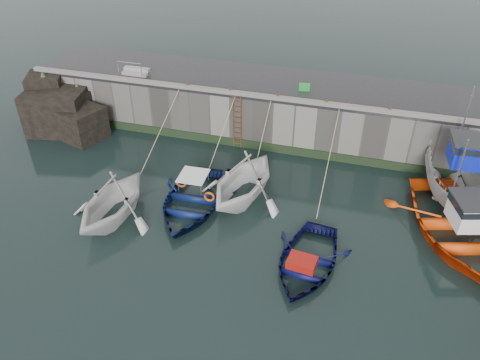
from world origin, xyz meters
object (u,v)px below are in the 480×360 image
(boat_near_white, at_px, (115,217))
(bollard_b, at_px, (230,91))
(boat_far_orange, at_px, (457,227))
(bollard_c, at_px, (278,96))
(boat_near_navy, at_px, (306,265))
(boat_near_blue, at_px, (192,206))
(fish_crate, at_px, (304,87))
(ladder, at_px, (237,122))
(boat_far_white, at_px, (455,178))
(bollard_a, at_px, (188,86))
(bollard_e, at_px, (389,110))
(boat_near_blacktrim, at_px, (243,197))
(bollard_d, at_px, (326,102))

(boat_near_white, height_order, bollard_b, bollard_b)
(boat_far_orange, distance_m, bollard_c, 10.96)
(boat_near_navy, bearing_deg, bollard_c, 116.94)
(boat_near_white, distance_m, bollard_c, 10.56)
(boat_near_blue, xyz_separation_m, fish_crate, (3.85, 7.97, 3.32))
(boat_near_navy, height_order, fish_crate, fish_crate)
(ladder, distance_m, boat_far_white, 11.64)
(boat_far_white, height_order, bollard_b, boat_far_white)
(bollard_a, bearing_deg, ladder, -6.38)
(bollard_c, bearing_deg, boat_far_orange, -28.48)
(boat_near_navy, bearing_deg, boat_far_orange, 38.09)
(boat_far_orange, relative_size, bollard_e, 30.38)
(ladder, relative_size, bollard_e, 11.43)
(boat_near_blue, height_order, boat_near_navy, boat_near_blue)
(bollard_c, bearing_deg, bollard_b, 180.00)
(boat_near_blue, xyz_separation_m, boat_far_white, (11.99, 4.32, 1.12))
(boat_near_blacktrim, relative_size, bollard_d, 18.49)
(bollard_b, bearing_deg, bollard_d, 0.00)
(boat_near_navy, bearing_deg, bollard_a, 140.44)
(ladder, bearing_deg, fish_crate, 30.01)
(boat_near_blue, xyz_separation_m, bollard_d, (5.29, 6.36, 3.30))
(boat_near_blue, xyz_separation_m, boat_far_orange, (12.00, 1.31, 0.49))
(bollard_d, bearing_deg, boat_far_orange, -36.96)
(boat_near_navy, xyz_separation_m, bollard_d, (-0.70, 8.77, 3.30))
(boat_near_white, distance_m, boat_near_blue, 3.61)
(bollard_c, distance_m, bollard_e, 5.80)
(boat_near_white, bearing_deg, boat_near_blue, 33.78)
(boat_near_blue, bearing_deg, bollard_b, 87.09)
(boat_near_blue, bearing_deg, boat_near_white, -153.01)
(boat_far_white, bearing_deg, bollard_b, 166.21)
(ladder, xyz_separation_m, bollard_e, (8.00, 0.34, 1.71))
(bollard_b, xyz_separation_m, bollard_c, (2.70, 0.00, 0.00))
(bollard_a, xyz_separation_m, bollard_b, (2.50, 0.00, 0.00))
(ladder, xyz_separation_m, bollard_a, (-3.00, 0.34, 1.71))
(bollard_d, bearing_deg, bollard_e, 0.00)
(boat_far_white, relative_size, bollard_a, 25.24)
(boat_near_blacktrim, relative_size, boat_near_navy, 1.08)
(boat_far_orange, relative_size, bollard_c, 30.38)
(boat_near_white, distance_m, bollard_d, 12.19)
(boat_far_white, distance_m, bollard_c, 9.77)
(boat_near_navy, distance_m, boat_far_orange, 7.09)
(bollard_b, bearing_deg, boat_far_white, -9.66)
(boat_near_blacktrim, distance_m, boat_near_navy, 5.35)
(bollard_a, distance_m, bollard_e, 11.00)
(boat_near_blue, relative_size, fish_crate, 9.32)
(boat_near_navy, distance_m, bollard_e, 9.70)
(ladder, height_order, bollard_a, bollard_a)
(boat_near_blue, height_order, bollard_a, bollard_a)
(boat_far_orange, bearing_deg, bollard_d, 126.28)
(bollard_a, xyz_separation_m, bollard_c, (5.20, 0.00, 0.00))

